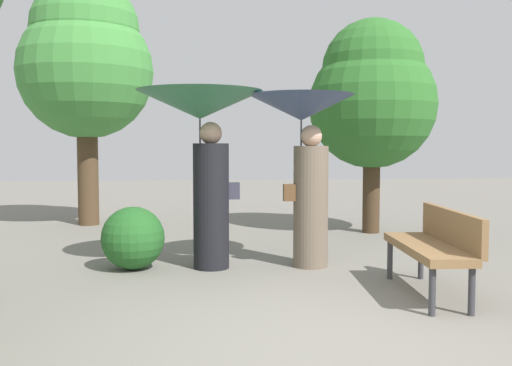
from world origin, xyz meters
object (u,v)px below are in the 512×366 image
(person_right, at_px, (305,142))
(park_bench, at_px, (435,243))
(tree_near_right, at_px, (373,94))
(person_left, at_px, (203,133))
(tree_near_left, at_px, (86,59))

(person_right, height_order, park_bench, person_right)
(person_right, height_order, tree_near_right, tree_near_right)
(park_bench, xyz_separation_m, tree_near_right, (0.66, 3.93, 1.79))
(person_left, xyz_separation_m, park_bench, (2.19, -1.47, -1.09))
(park_bench, bearing_deg, tree_near_left, -137.38)
(person_left, height_order, tree_near_right, tree_near_right)
(tree_near_left, distance_m, tree_near_right, 5.14)
(person_right, xyz_separation_m, tree_near_left, (-3.20, 4.03, 1.53))
(park_bench, height_order, tree_near_right, tree_near_right)
(tree_near_left, bearing_deg, person_left, -63.20)
(person_right, bearing_deg, tree_near_left, 31.77)
(park_bench, xyz_separation_m, tree_near_left, (-4.20, 5.45, 2.50))
(person_right, relative_size, tree_near_left, 0.45)
(person_left, height_order, park_bench, person_left)
(person_left, distance_m, tree_near_right, 3.83)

